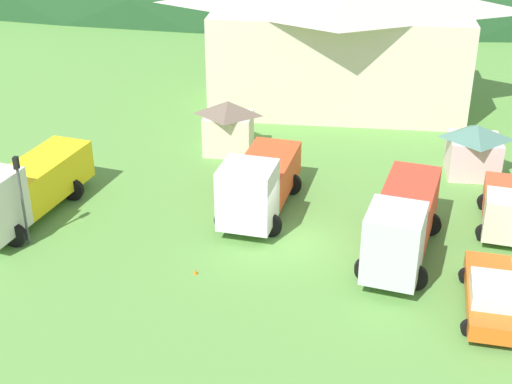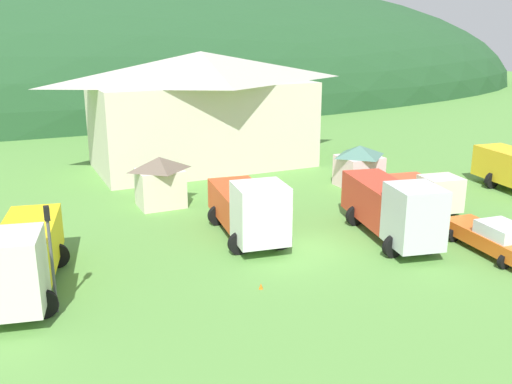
# 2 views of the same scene
# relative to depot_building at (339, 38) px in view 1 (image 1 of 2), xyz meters

# --- Properties ---
(ground_plane) EXTENTS (200.00, 200.00, 0.00)m
(ground_plane) POSITION_rel_depot_building_xyz_m (-1.35, -18.68, -4.53)
(ground_plane) COLOR #5B9342
(depot_building) EXTENTS (17.49, 9.16, 8.79)m
(depot_building) POSITION_rel_depot_building_xyz_m (0.00, 0.00, 0.00)
(depot_building) COLOR beige
(depot_building) RESTS_ON ground
(play_shed_cream) EXTENTS (2.89, 2.43, 3.09)m
(play_shed_cream) POSITION_rel_depot_building_xyz_m (-5.97, -8.87, -2.94)
(play_shed_cream) COLOR beige
(play_shed_cream) RESTS_ON ground
(play_shed_pink) EXTENTS (2.89, 2.67, 2.86)m
(play_shed_pink) POSITION_rel_depot_building_xyz_m (7.58, -10.24, -3.06)
(play_shed_pink) COLOR beige
(play_shed_pink) RESTS_ON ground
(flatbed_truck_yellow) EXTENTS (4.02, 8.29, 3.42)m
(flatbed_truck_yellow) POSITION_rel_depot_building_xyz_m (-14.31, -18.12, -2.82)
(flatbed_truck_yellow) COLOR silver
(flatbed_truck_yellow) RESTS_ON ground
(heavy_rig_white) EXTENTS (3.81, 7.59, 3.42)m
(heavy_rig_white) POSITION_rel_depot_building_xyz_m (-3.35, -16.15, -2.86)
(heavy_rig_white) COLOR white
(heavy_rig_white) RESTS_ON ground
(tow_truck_silver) EXTENTS (3.96, 8.05, 3.45)m
(tow_truck_silver) POSITION_rel_depot_building_xyz_m (3.26, -19.38, -2.76)
(tow_truck_silver) COLOR silver
(tow_truck_silver) RESTS_ON ground
(light_truck_cream) EXTENTS (3.10, 5.55, 2.36)m
(light_truck_cream) POSITION_rel_depot_building_xyz_m (8.30, -16.28, -3.36)
(light_truck_cream) COLOR beige
(light_truck_cream) RESTS_ON ground
(service_pickup_orange) EXTENTS (2.60, 5.43, 1.66)m
(service_pickup_orange) POSITION_rel_depot_building_xyz_m (6.55, -23.02, -3.70)
(service_pickup_orange) COLOR orange
(service_pickup_orange) RESTS_ON ground
(traffic_light_west) EXTENTS (0.20, 0.32, 4.30)m
(traffic_light_west) POSITION_rel_depot_building_xyz_m (-13.36, -20.23, -1.90)
(traffic_light_west) COLOR #4C4C51
(traffic_light_west) RESTS_ON ground
(traffic_cone_near_pickup) EXTENTS (0.36, 0.36, 0.50)m
(traffic_cone_near_pickup) POSITION_rel_depot_building_xyz_m (-5.34, -21.79, -4.53)
(traffic_cone_near_pickup) COLOR orange
(traffic_cone_near_pickup) RESTS_ON ground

